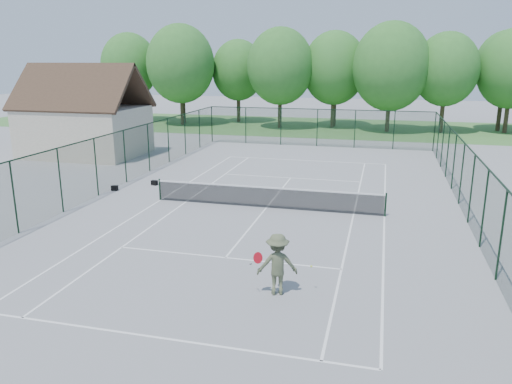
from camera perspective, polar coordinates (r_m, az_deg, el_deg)
ground at (r=23.85m, az=1.19°, el=-1.82°), size 140.00×140.00×0.00m
grass_far at (r=52.95m, az=8.68°, el=7.32°), size 80.00×16.00×0.01m
court_lines at (r=23.85m, az=1.19°, el=-1.81°), size 11.05×23.85×0.01m
tennis_net at (r=23.69m, az=1.20°, el=-0.48°), size 11.08×0.08×1.10m
fence_enclosure at (r=23.45m, az=1.21°, el=1.84°), size 18.05×36.05×3.02m
utility_building at (r=38.76m, az=-19.08°, el=8.58°), size 8.60×6.27×6.63m
tree_line_far at (r=52.51m, az=8.95°, el=13.81°), size 39.40×6.40×9.70m
sports_bag_a at (r=27.99m, az=-15.85°, el=0.43°), size 0.37×0.26×0.28m
sports_bag_b at (r=28.68m, az=-11.54°, el=1.04°), size 0.38×0.26×0.27m
tennis_player at (r=15.07m, az=2.45°, el=-8.24°), size 1.88×1.03×1.90m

